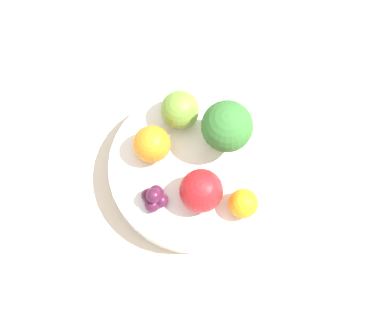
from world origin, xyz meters
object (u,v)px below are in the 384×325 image
object	(u,v)px
bowl	(192,170)
broccoli	(227,127)
apple_green	(180,110)
orange_back	(243,203)
grape_cluster	(154,198)
apple_red	(201,191)
orange_front	(153,142)

from	to	relation	value
bowl	broccoli	distance (m)	0.08
bowl	apple_green	xyz separation A→B (m)	(-0.04, 0.05, 0.04)
broccoli	orange_back	world-z (taller)	broccoli
bowl	apple_green	size ratio (longest dim) A/B	4.30
orange_back	grape_cluster	xyz separation A→B (m)	(-0.10, -0.03, -0.01)
apple_red	grape_cluster	xyz separation A→B (m)	(-0.05, -0.02, -0.01)
apple_red	orange_back	bearing A→B (deg)	6.72
apple_green	grape_cluster	xyz separation A→B (m)	(0.01, -0.11, -0.01)
apple_red	bowl	bearing A→B (deg)	126.89
apple_red	apple_green	distance (m)	0.10
apple_green	bowl	bearing A→B (deg)	-55.27
apple_red	orange_back	distance (m)	0.05
apple_red	orange_front	xyz separation A→B (m)	(-0.08, 0.03, -0.00)
apple_red	orange_back	xyz separation A→B (m)	(0.05, 0.01, -0.01)
broccoli	orange_front	size ratio (longest dim) A/B	1.76
bowl	orange_front	bearing A→B (deg)	177.45
apple_red	broccoli	bearing A→B (deg)	88.80
broccoli	apple_red	bearing A→B (deg)	-91.20
apple_green	orange_front	size ratio (longest dim) A/B	1.05
broccoli	apple_green	world-z (taller)	broccoli
apple_green	orange_back	distance (m)	0.14
bowl	orange_front	size ratio (longest dim) A/B	4.53
grape_cluster	orange_back	bearing A→B (deg)	17.11
bowl	orange_back	bearing A→B (deg)	-19.68
bowl	grape_cluster	world-z (taller)	grape_cluster
grape_cluster	broccoli	bearing A→B (deg)	63.23
apple_red	apple_green	world-z (taller)	apple_red
apple_red	orange_front	bearing A→B (deg)	155.34
broccoli	grape_cluster	distance (m)	0.12
broccoli	grape_cluster	bearing A→B (deg)	-116.77
apple_red	orange_back	world-z (taller)	apple_red
bowl	orange_front	xyz separation A→B (m)	(-0.05, 0.00, 0.04)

